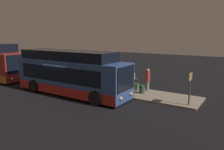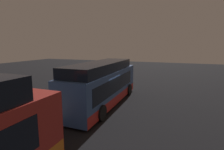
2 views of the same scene
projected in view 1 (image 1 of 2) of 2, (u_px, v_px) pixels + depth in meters
The scene contains 9 objects.
ground at pixel (65, 94), 17.93m from camera, with size 80.00×80.00×0.00m, color black.
platform at pixel (89, 85), 20.50m from camera, with size 20.00×3.08×0.13m.
bus_lead at pixel (70, 75), 17.51m from camera, with size 10.23×2.80×3.53m.
passenger_boarding at pixel (148, 79), 18.19m from camera, with size 0.48×0.48×1.87m.
passenger_waiting at pixel (133, 79), 18.98m from camera, with size 0.68×0.60×1.62m.
passenger_with_bags at pixel (113, 76), 19.69m from camera, with size 0.44×0.61×1.75m.
suitcase at pixel (136, 87), 18.48m from camera, with size 0.43×0.22×0.81m.
sign_post at pixel (190, 84), 14.31m from camera, with size 0.10×0.68×2.26m.
trash_bin at pixel (142, 89), 17.52m from camera, with size 0.44×0.44×0.65m.
Camera 1 is at (12.79, -12.35, 4.77)m, focal length 35.00 mm.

